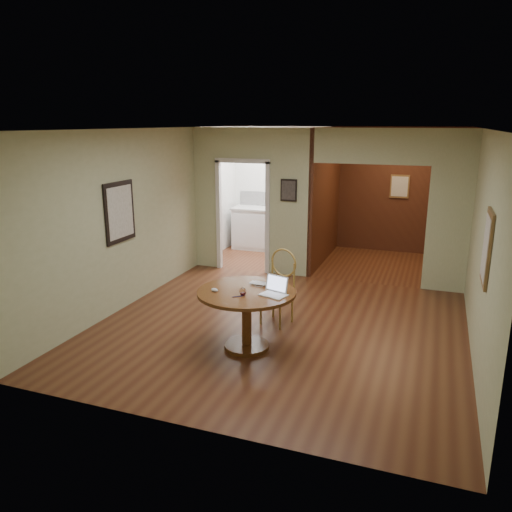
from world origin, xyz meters
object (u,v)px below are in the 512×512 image
(open_laptop, at_px, (275,289))
(closed_laptop, at_px, (261,285))
(chair, at_px, (279,282))
(dining_table, at_px, (247,306))

(open_laptop, height_order, closed_laptop, open_laptop)
(chair, bearing_deg, dining_table, -82.31)
(dining_table, relative_size, closed_laptop, 3.69)
(open_laptop, relative_size, closed_laptop, 1.07)
(dining_table, relative_size, chair, 1.15)
(chair, distance_m, open_laptop, 1.02)
(closed_laptop, bearing_deg, chair, 90.75)
(chair, height_order, open_laptop, chair)
(dining_table, xyz_separation_m, chair, (0.13, 0.97, 0.03))
(dining_table, height_order, chair, chair)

